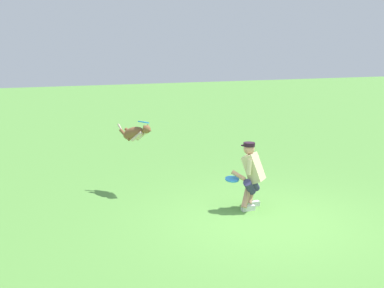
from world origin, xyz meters
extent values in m
plane|color=#5A9740|center=(0.00, 0.00, 0.00)|extent=(60.00, 60.00, 0.00)
cube|color=silver|center=(-0.17, -0.87, 0.05)|extent=(0.26, 0.10, 0.10)
cylinder|color=tan|center=(-0.14, -0.91, 0.24)|extent=(0.30, 0.29, 0.37)
cylinder|color=navy|center=(-0.16, -0.85, 0.47)|extent=(0.40, 0.38, 0.37)
cube|color=silver|center=(0.03, -0.68, 0.05)|extent=(0.26, 0.10, 0.10)
cylinder|color=tan|center=(0.07, -0.72, 0.24)|extent=(0.30, 0.29, 0.37)
cylinder|color=navy|center=(0.01, -0.69, 0.47)|extent=(0.40, 0.38, 0.37)
cube|color=beige|center=(-0.10, -0.75, 0.81)|extent=(0.53, 0.53, 0.58)
cylinder|color=beige|center=(-0.23, -0.90, 0.87)|extent=(0.16, 0.16, 0.29)
cylinder|color=beige|center=(0.06, -0.63, 0.87)|extent=(0.16, 0.16, 0.29)
cylinder|color=tan|center=(0.21, -0.76, 0.69)|extent=(0.25, 0.27, 0.19)
cylinder|color=tan|center=(-0.22, -0.94, 0.71)|extent=(0.16, 0.16, 0.27)
sphere|color=tan|center=(-0.03, -0.82, 1.17)|extent=(0.21, 0.21, 0.21)
cylinder|color=black|center=(-0.03, -0.82, 1.26)|extent=(0.22, 0.22, 0.07)
cylinder|color=black|center=(0.04, -0.89, 1.23)|extent=(0.12, 0.12, 0.02)
ellipsoid|color=brown|center=(1.72, -2.71, 1.26)|extent=(0.55, 0.67, 0.42)
ellipsoid|color=beige|center=(1.64, -2.58, 1.24)|extent=(0.13, 0.18, 0.16)
sphere|color=brown|center=(1.52, -2.38, 1.39)|extent=(0.17, 0.17, 0.17)
cone|color=brown|center=(1.48, -2.30, 1.37)|extent=(0.12, 0.12, 0.09)
cone|color=brown|center=(1.58, -2.37, 1.47)|extent=(0.06, 0.06, 0.07)
cone|color=brown|center=(1.49, -2.43, 1.47)|extent=(0.06, 0.06, 0.07)
cylinder|color=beige|center=(1.70, -2.52, 1.22)|extent=(0.22, 0.30, 0.24)
cylinder|color=beige|center=(1.57, -2.60, 1.22)|extent=(0.22, 0.30, 0.24)
cylinder|color=brown|center=(1.88, -2.82, 1.22)|extent=(0.22, 0.30, 0.24)
cylinder|color=brown|center=(1.75, -2.90, 1.22)|extent=(0.22, 0.30, 0.24)
cylinder|color=beige|center=(1.91, -3.02, 1.31)|extent=(0.14, 0.19, 0.23)
cylinder|color=#2393DC|center=(1.53, -2.56, 1.51)|extent=(0.33, 0.34, 0.08)
cylinder|color=#2B88D9|center=(0.31, -0.83, 0.61)|extent=(0.33, 0.33, 0.08)
camera|label=1|loc=(4.22, 7.09, 3.12)|focal=45.21mm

